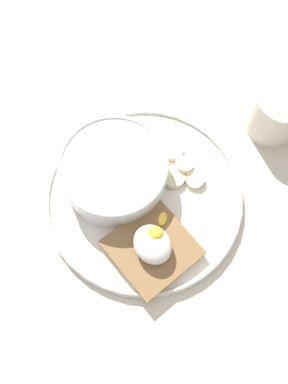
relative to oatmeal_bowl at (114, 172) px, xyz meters
The scene contains 10 objects.
ground_plane 6.92cm from the oatmeal_bowl, 157.11° to the right, with size 120.00×120.00×2.00cm, color beige.
plate 5.83cm from the oatmeal_bowl, 157.11° to the right, with size 28.73×28.73×1.60cm.
oatmeal_bowl is the anchor object (origin of this frame).
toast_slice 11.95cm from the oatmeal_bowl, behind, with size 11.42×11.42×1.61cm.
poached_egg 11.67cm from the oatmeal_bowl, behind, with size 6.37×6.42×3.57cm.
banana_slice_front 10.44cm from the oatmeal_bowl, 113.12° to the right, with size 3.93×3.98×1.79cm.
banana_slice_left 11.83cm from the oatmeal_bowl, 124.92° to the right, with size 2.98×3.05×1.16cm.
banana_slice_back 8.98cm from the oatmeal_bowl, 125.46° to the right, with size 4.31×4.38×1.49cm.
banana_slice_right 9.82cm from the oatmeal_bowl, 95.55° to the right, with size 4.45×4.46×0.99cm.
coffee_mug 25.90cm from the oatmeal_bowl, 102.22° to the right, with size 11.19×8.12×7.81cm.
Camera 1 is at (-17.29, 11.48, 61.18)cm, focal length 40.00 mm.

